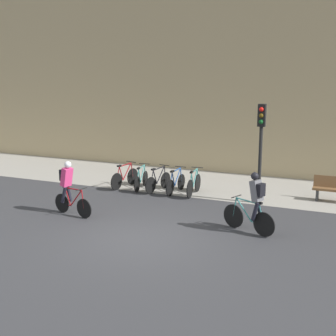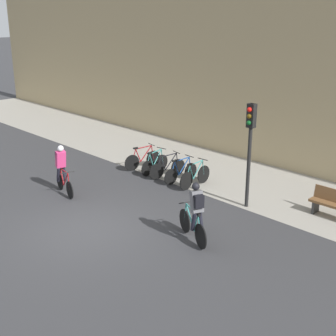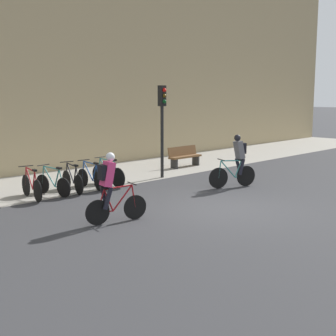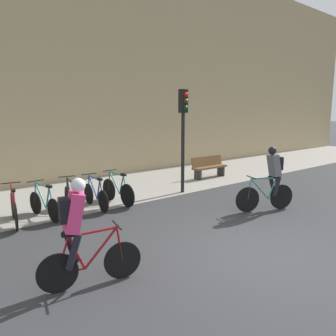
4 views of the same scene
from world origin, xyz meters
name	(u,v)px [view 1 (image 1 of 4)]	position (x,y,z in m)	size (l,w,h in m)	color
ground	(141,239)	(0.00, 0.00, 0.00)	(200.00, 200.00, 0.00)	#333335
kerb_strip	(214,184)	(0.00, 6.75, 0.00)	(44.00, 4.50, 0.01)	gray
building_facade	(234,61)	(0.00, 9.30, 4.93)	(44.00, 0.60, 9.85)	tan
cyclist_pink	(68,186)	(-3.11, 1.09, 0.95)	(1.61, 0.58, 1.75)	black
cyclist_grey	(254,202)	(2.77, 1.64, 0.95)	(1.66, 0.75, 1.79)	black
parked_bike_0	(125,177)	(-3.12, 4.89, 0.40)	(0.47, 1.68, 0.97)	black
parked_bike_1	(141,180)	(-2.39, 4.89, 0.38)	(0.46, 1.61, 0.94)	black
parked_bike_2	(158,181)	(-1.66, 4.89, 0.39)	(0.48, 1.62, 0.95)	black
parked_bike_3	(176,183)	(-0.93, 4.89, 0.38)	(0.46, 1.64, 0.94)	black
parked_bike_4	(194,184)	(-0.21, 4.89, 0.40)	(0.46, 1.68, 0.98)	black
traffic_light_pole	(261,135)	(2.25, 4.73, 2.40)	(0.26, 0.30, 3.46)	black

